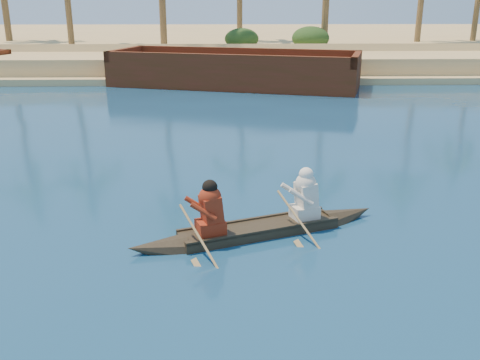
{
  "coord_description": "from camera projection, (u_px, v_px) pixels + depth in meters",
  "views": [
    {
      "loc": [
        -8.63,
        -7.1,
        4.31
      ],
      "look_at": [
        -8.33,
        4.0,
        0.61
      ],
      "focal_mm": 40.0,
      "sensor_mm": 36.0,
      "label": 1
    }
  ],
  "objects": [
    {
      "name": "barge_mid",
      "position": [
        235.0,
        72.0,
        28.73
      ],
      "size": [
        13.8,
        7.9,
        2.18
      ],
      "rotation": [
        0.0,
        0.0,
        -0.29
      ],
      "color": "#5E2114",
      "rests_on": "ground"
    },
    {
      "name": "shrub_cluster",
      "position": [
        347.0,
        49.0,
        37.8
      ],
      "size": [
        100.0,
        6.0,
        2.4
      ],
      "primitive_type": null,
      "color": "#1A3613",
      "rests_on": "ground"
    },
    {
      "name": "sandy_embankment",
      "position": [
        313.0,
        43.0,
        52.61
      ],
      "size": [
        150.0,
        51.0,
        1.5
      ],
      "color": "tan",
      "rests_on": "ground"
    },
    {
      "name": "canoe",
      "position": [
        259.0,
        221.0,
        10.37
      ],
      "size": [
        5.07,
        2.48,
        1.42
      ],
      "rotation": [
        0.0,
        0.0,
        0.36
      ],
      "color": "#2F281A",
      "rests_on": "ground"
    }
  ]
}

